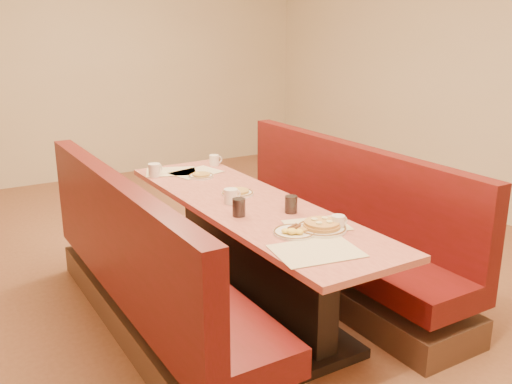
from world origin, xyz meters
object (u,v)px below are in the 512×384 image
coffee_mug_d (155,170)px  soda_tumbler_mid (291,204)px  coffee_mug_a (338,222)px  coffee_mug_c (215,160)px  soda_tumbler_near (239,207)px  coffee_mug_b (231,196)px  eggs_plate (294,232)px  pancake_plate (322,227)px  diner_table (249,255)px  booth_right (333,237)px  booth_left (148,282)px

coffee_mug_d → soda_tumbler_mid: size_ratio=1.18×
coffee_mug_a → soda_tumbler_mid: size_ratio=1.02×
coffee_mug_c → soda_tumbler_near: 1.32m
coffee_mug_a → coffee_mug_b: size_ratio=0.86×
eggs_plate → soda_tumbler_mid: size_ratio=2.22×
pancake_plate → coffee_mug_d: coffee_mug_d is taller
pancake_plate → coffee_mug_b: (-0.20, 0.72, 0.03)m
diner_table → soda_tumbler_mid: (0.13, -0.30, 0.43)m
soda_tumbler_near → soda_tumbler_mid: bearing=-20.0°
pancake_plate → coffee_mug_c: size_ratio=2.51×
coffee_mug_b → pancake_plate: bearing=-84.6°
eggs_plate → soda_tumbler_near: (-0.11, 0.44, 0.04)m
coffee_mug_d → coffee_mug_c: bearing=-14.7°
booth_right → booth_left: bearing=180.0°
coffee_mug_b → coffee_mug_d: size_ratio=1.01×
booth_right → soda_tumbler_mid: (-0.60, -0.30, 0.44)m
soda_tumbler_near → coffee_mug_c: bearing=69.2°
diner_table → soda_tumbler_mid: bearing=-67.3°
booth_right → coffee_mug_a: size_ratio=22.41×
diner_table → pancake_plate: pancake_plate is taller
diner_table → soda_tumbler_mid: soda_tumbler_mid is taller
coffee_mug_a → soda_tumbler_mid: 0.40m
booth_left → booth_right: 1.46m
pancake_plate → eggs_plate: 0.17m
booth_left → coffee_mug_b: 0.77m
coffee_mug_c → soda_tumbler_near: size_ratio=1.02×
eggs_plate → booth_left: bearing=136.3°
diner_table → soda_tumbler_near: (-0.18, -0.19, 0.43)m
booth_right → soda_tumbler_near: bearing=-168.2°
booth_right → pancake_plate: (-0.64, -0.66, 0.41)m
eggs_plate → booth_right: bearing=38.0°
coffee_mug_a → soda_tumbler_near: bearing=123.8°
booth_left → booth_right: size_ratio=1.00×
pancake_plate → coffee_mug_b: coffee_mug_b is taller
pancake_plate → eggs_plate: bearing=169.7°
coffee_mug_b → soda_tumbler_mid: bearing=-67.8°
pancake_plate → coffee_mug_a: coffee_mug_a is taller
pancake_plate → soda_tumbler_near: bearing=120.9°
pancake_plate → eggs_plate: (-0.17, 0.03, -0.01)m
booth_left → soda_tumbler_near: size_ratio=22.16×
booth_right → coffee_mug_c: (-0.45, 1.05, 0.43)m
coffee_mug_d → soda_tumbler_mid: soda_tumbler_mid is taller
booth_left → coffee_mug_c: (1.02, 1.05, 0.43)m
booth_left → booth_right: same height
coffee_mug_a → coffee_mug_d: bearing=102.9°
coffee_mug_b → soda_tumbler_near: soda_tumbler_near is taller
coffee_mug_a → coffee_mug_b: (-0.29, 0.76, 0.01)m
booth_right → soda_tumbler_mid: 0.81m
diner_table → coffee_mug_c: coffee_mug_c is taller
coffee_mug_a → booth_right: bearing=49.3°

